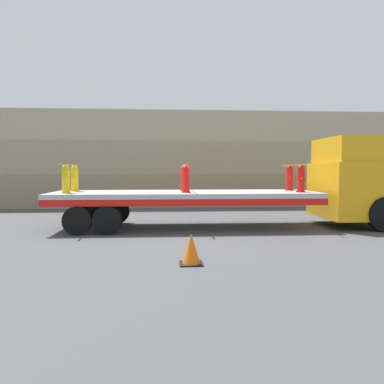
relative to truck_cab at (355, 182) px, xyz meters
name	(u,v)px	position (x,y,z in m)	size (l,w,h in m)	color
ground_plane	(185,228)	(-5.74, 0.00, -1.49)	(120.00, 120.00, 0.00)	#474749
rock_cliff	(177,160)	(-5.74, 8.01, 0.97)	(60.00, 3.30, 4.91)	gray
truck_cab	(355,182)	(0.00, 0.00, 0.00)	(2.22, 2.74, 2.96)	orange
flatbed_trailer	(168,199)	(-6.30, 0.00, -0.52)	(8.56, 2.60, 1.19)	#B2B2B7
fire_hydrant_yellow_near_0	(66,179)	(-9.42, -0.55, 0.13)	(0.30, 0.45, 0.88)	gold
fire_hydrant_yellow_far_0	(75,179)	(-9.42, 0.55, 0.13)	(0.30, 0.45, 0.88)	gold
fire_hydrant_red_near_1	(186,179)	(-5.74, -0.55, 0.13)	(0.30, 0.45, 0.88)	red
fire_hydrant_red_far_1	(184,178)	(-5.74, 0.55, 0.13)	(0.30, 0.45, 0.88)	red
fire_hydrant_red_near_2	(301,179)	(-2.07, -0.55, 0.13)	(0.30, 0.45, 0.88)	red
fire_hydrant_red_far_2	(290,178)	(-2.07, 0.55, 0.13)	(0.30, 0.45, 0.88)	red
cargo_strap_rear	(70,165)	(-9.42, 0.00, 0.58)	(0.05, 2.70, 0.01)	yellow
cargo_strap_middle	(185,165)	(-5.74, 0.00, 0.58)	(0.05, 2.70, 0.01)	yellow
cargo_strap_front	(295,165)	(-2.07, 0.00, 0.58)	(0.05, 2.70, 0.01)	yellow
traffic_cone	(191,249)	(-5.87, -4.79, -1.18)	(0.47, 0.47, 0.63)	black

